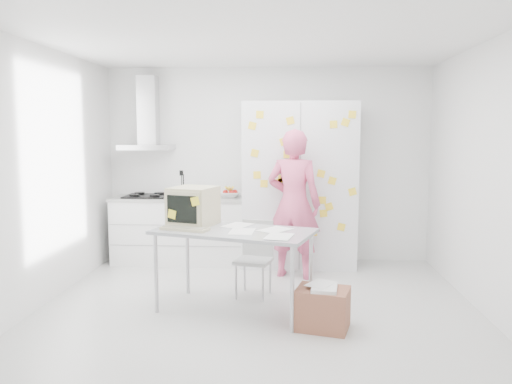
# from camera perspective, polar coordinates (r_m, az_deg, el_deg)

# --- Properties ---
(floor) EXTENTS (4.50, 4.00, 0.02)m
(floor) POSITION_cam_1_polar(r_m,az_deg,el_deg) (5.35, 0.26, -12.98)
(floor) COLOR silver
(floor) RESTS_ON ground
(walls) EXTENTS (4.52, 4.01, 2.70)m
(walls) POSITION_cam_1_polar(r_m,az_deg,el_deg) (5.77, 0.71, 2.33)
(walls) COLOR white
(walls) RESTS_ON ground
(ceiling) EXTENTS (4.50, 4.00, 0.02)m
(ceiling) POSITION_cam_1_polar(r_m,az_deg,el_deg) (5.11, 0.28, 16.94)
(ceiling) COLOR white
(ceiling) RESTS_ON walls
(counter_run) EXTENTS (1.84, 0.63, 1.28)m
(counter_run) POSITION_cam_1_polar(r_m,az_deg,el_deg) (7.02, -8.70, -4.19)
(counter_run) COLOR white
(counter_run) RESTS_ON ground
(range_hood) EXTENTS (0.70, 0.48, 1.01)m
(range_hood) POSITION_cam_1_polar(r_m,az_deg,el_deg) (7.14, -12.26, 7.92)
(range_hood) COLOR silver
(range_hood) RESTS_ON walls
(tall_cabinet) EXTENTS (1.50, 0.68, 2.20)m
(tall_cabinet) POSITION_cam_1_polar(r_m,az_deg,el_deg) (6.74, 4.98, 0.81)
(tall_cabinet) COLOR silver
(tall_cabinet) RESTS_ON ground
(person) EXTENTS (0.76, 0.60, 1.85)m
(person) POSITION_cam_1_polar(r_m,az_deg,el_deg) (6.19, 4.35, -1.37)
(person) COLOR #D6537B
(person) RESTS_ON ground
(desk) EXTENTS (1.72, 1.21, 1.24)m
(desk) POSITION_cam_1_polar(r_m,az_deg,el_deg) (5.14, -5.58, -2.87)
(desk) COLOR #9CA0A6
(desk) RESTS_ON ground
(chair) EXTENTS (0.45, 0.45, 0.83)m
(chair) POSITION_cam_1_polar(r_m,az_deg,el_deg) (5.57, -0.09, -7.02)
(chair) COLOR #AFB0AD
(chair) RESTS_ON ground
(cardboard_box) EXTENTS (0.55, 0.48, 0.41)m
(cardboard_box) POSITION_cam_1_polar(r_m,az_deg,el_deg) (4.75, 7.60, -12.98)
(cardboard_box) COLOR #92573F
(cardboard_box) RESTS_ON ground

